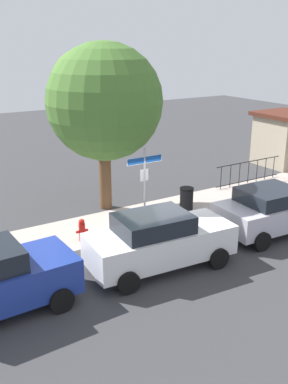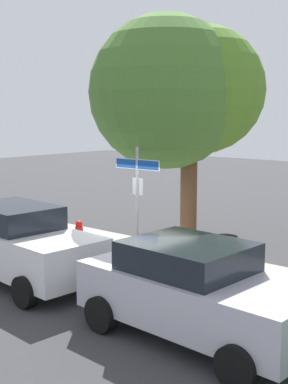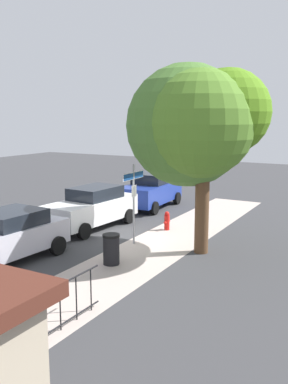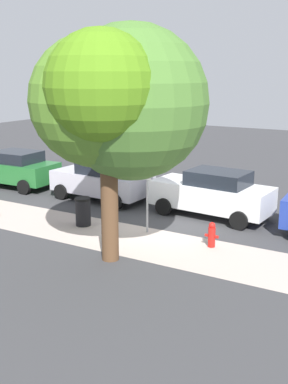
# 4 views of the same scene
# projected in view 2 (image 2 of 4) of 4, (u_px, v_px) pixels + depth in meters

# --- Properties ---
(ground_plane) EXTENTS (60.00, 60.00, 0.00)m
(ground_plane) POSITION_uv_depth(u_px,v_px,m) (129.00, 268.00, 12.88)
(ground_plane) COLOR #38383A
(sidewalk_strip) EXTENTS (24.00, 2.60, 0.00)m
(sidewalk_strip) POSITION_uv_depth(u_px,v_px,m) (227.00, 272.00, 12.58)
(sidewalk_strip) COLOR #B3A298
(sidewalk_strip) RESTS_ON ground_plane
(street_sign) EXTENTS (1.40, 0.07, 2.95)m
(street_sign) POSITION_uv_depth(u_px,v_px,m) (137.00, 186.00, 12.94)
(street_sign) COLOR #9EA0A5
(street_sign) RESTS_ON ground_plane
(shade_tree) EXTENTS (4.51, 4.92, 6.44)m
(shade_tree) POSITION_uv_depth(u_px,v_px,m) (180.00, 87.00, 14.47)
(shade_tree) COLOR brown
(shade_tree) RESTS_ON ground_plane
(car_white) EXTENTS (4.47, 2.18, 1.72)m
(car_white) POSITION_uv_depth(u_px,v_px,m) (19.00, 243.00, 11.81)
(car_white) COLOR white
(car_white) RESTS_ON ground_plane
(car_silver) EXTENTS (4.18, 2.29, 1.62)m
(car_silver) POSITION_uv_depth(u_px,v_px,m) (197.00, 290.00, 8.79)
(car_silver) COLOR #BBB9C5
(car_silver) RESTS_ON ground_plane
(fire_hydrant) EXTENTS (0.42, 0.22, 0.78)m
(fire_hydrant) POSITION_uv_depth(u_px,v_px,m) (79.00, 234.00, 14.83)
(fire_hydrant) COLOR red
(fire_hydrant) RESTS_ON ground_plane
(trash_bin) EXTENTS (0.55, 0.55, 0.98)m
(trash_bin) POSITION_uv_depth(u_px,v_px,m) (225.00, 257.00, 12.09)
(trash_bin) COLOR black
(trash_bin) RESTS_ON ground_plane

